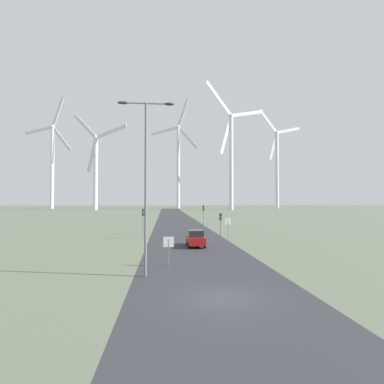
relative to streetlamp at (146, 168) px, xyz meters
name	(u,v)px	position (x,y,z in m)	size (l,w,h in m)	color
ground_plane	(222,298)	(4.25, -4.81, -7.27)	(600.00, 600.00, 0.00)	#5B6651
road_surface	(179,224)	(4.25, 43.19, -7.26)	(10.00, 240.00, 0.01)	#2D2D33
streetlamp	(146,168)	(0.00, 0.00, 0.00)	(3.84, 0.32, 11.77)	slate
stop_sign_near	(169,246)	(1.58, 2.86, -5.67)	(0.81, 0.07, 2.29)	slate
stop_sign_far	(228,224)	(9.68, 19.10, -5.39)	(0.81, 0.07, 2.68)	slate
traffic_light_post_near_left	(143,217)	(-1.57, 19.71, -4.36)	(0.28, 0.34, 3.96)	slate
traffic_light_post_near_right	(221,220)	(8.65, 18.93, -4.80)	(0.28, 0.34, 3.36)	slate
traffic_light_post_mid_left	(145,217)	(-1.66, 24.82, -4.63)	(0.28, 0.34, 3.59)	slate
traffic_light_post_mid_right	(203,212)	(7.96, 31.31, -4.18)	(0.28, 0.33, 4.22)	slate
car_approaching	(196,238)	(4.69, 12.59, -6.35)	(1.88, 4.11, 1.83)	maroon
wind_turbine_far_left	(52,159)	(-68.72, 172.35, 23.80)	(31.57, 10.03, 69.76)	silver
wind_turbine_left	(96,164)	(-35.11, 140.60, 16.91)	(30.21, 12.39, 51.91)	silver
wind_turbine_center	(178,159)	(10.08, 178.53, 25.47)	(31.21, 12.54, 73.17)	silver
wind_turbine_right	(231,152)	(36.90, 138.18, 24.27)	(35.43, 14.15, 67.90)	silver
wind_turbine_far_right	(277,162)	(73.20, 166.10, 22.51)	(30.61, 9.07, 62.97)	silver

